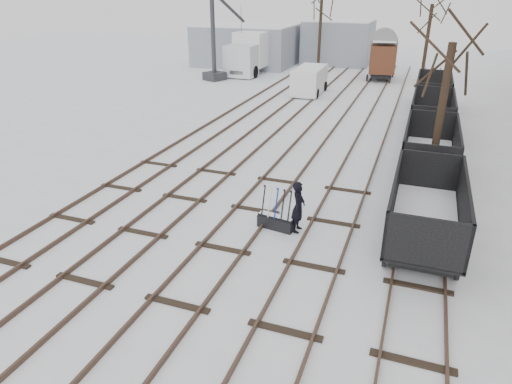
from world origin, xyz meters
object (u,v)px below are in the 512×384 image
lorry (253,52)px  crane (215,56)px  ground_frame (276,221)px  worker (298,207)px  box_van_wagon (382,57)px  freight_wagon_a (425,220)px  panel_van (309,80)px

lorry → crane: bearing=-110.4°
ground_frame → worker: 0.98m
box_van_wagon → lorry: (-12.17, -0.54, -0.03)m
freight_wagon_a → box_van_wagon: size_ratio=1.17×
lorry → ground_frame: bearing=-67.0°
freight_wagon_a → panel_van: size_ratio=1.19×
crane → ground_frame: bearing=-36.8°
worker → freight_wagon_a: bearing=-83.4°
ground_frame → freight_wagon_a: (4.82, 0.68, 0.58)m
box_van_wagon → worker: bearing=-96.1°
freight_wagon_a → lorry: bearing=120.0°
ground_frame → crane: crane is taller
ground_frame → worker: (0.75, 0.10, 0.63)m
box_van_wagon → lorry: size_ratio=0.56×
panel_van → crane: crane is taller
worker → crane: (-14.49, 24.67, 1.18)m
crane → panel_van: bearing=7.4°
worker → lorry: lorry is taller
lorry → panel_van: 10.77m
ground_frame → crane: (-13.74, 24.77, 1.81)m
ground_frame → freight_wagon_a: freight_wagon_a is taller
box_van_wagon → lorry: 12.18m
ground_frame → box_van_wagon: size_ratio=0.31×
freight_wagon_a → panel_van: freight_wagon_a is taller
worker → panel_van: 22.41m
crane → worker: bearing=-35.4°
crane → lorry: bearing=92.7°
freight_wagon_a → lorry: size_ratio=0.65×
panel_van → crane: 9.90m
freight_wagon_a → lorry: 33.37m
box_van_wagon → crane: (-14.06, -5.34, 0.09)m
panel_van → ground_frame: bearing=-80.3°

